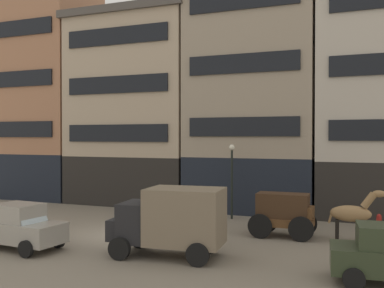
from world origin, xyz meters
name	(u,v)px	position (x,y,z in m)	size (l,w,h in m)	color
ground_plane	(123,235)	(0.00, 0.00, 0.00)	(120.00, 120.00, 0.00)	slate
building_far_left	(41,78)	(-12.86, 9.59, 9.06)	(8.42, 6.06, 18.03)	black
building_center_left	(138,108)	(-4.45, 9.59, 6.56)	(9.10, 6.06, 13.03)	black
building_center_right	(254,63)	(3.85, 9.59, 9.18)	(8.21, 6.06, 18.26)	black
cargo_wagon	(284,212)	(7.02, 2.31, 1.15)	(2.92, 1.53, 1.98)	brown
draft_horse	(353,213)	(9.97, 2.31, 1.27)	(2.34, 0.62, 2.30)	#937047
delivery_truck_near	(170,219)	(3.62, -2.65, 1.42)	(4.49, 2.47, 2.62)	black
sedan_dark	(20,227)	(-2.53, -3.84, 0.91)	(3.83, 2.12, 1.83)	gray
pedestrian_officer	(148,203)	(-0.36, 3.26, 0.98)	(0.50, 0.50, 1.79)	black
streetlamp_curbside	(232,171)	(3.53, 5.75, 2.67)	(0.32, 0.32, 4.12)	black
fire_hydrant_curbside	(379,222)	(11.05, 5.27, 0.43)	(0.24, 0.24, 0.83)	maroon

